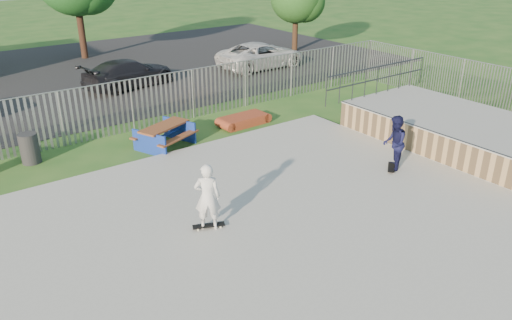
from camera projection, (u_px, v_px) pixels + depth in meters
ground at (251, 245)px, 11.93m from camera, size 120.00×120.00×0.00m
concrete_slab at (251, 243)px, 11.90m from camera, size 15.00×12.00×0.15m
quarter_pipe at (451, 129)px, 17.62m from camera, size 5.50×7.05×2.19m
fence at (190, 141)px, 15.45m from camera, size 26.04×16.02×2.00m
picnic_table at (165, 136)px, 17.46m from camera, size 2.33×2.15×0.80m
funbox at (244, 120)px, 19.66m from camera, size 1.84×0.97×0.36m
trash_bin_grey at (30, 148)px, 16.16m from camera, size 0.60×0.60×1.01m
parking_lot at (37, 80)px, 25.92m from camera, size 40.00×18.00×0.02m
car_dark at (129, 73)px, 24.43m from camera, size 4.97×2.80×1.36m
car_white at (261, 55)px, 28.09m from camera, size 5.20×2.48×1.43m
skateboard_a at (391, 168)px, 15.53m from camera, size 0.75×0.65×0.08m
skateboard_b at (209, 226)px, 12.37m from camera, size 0.81×0.50×0.08m
skater_navy at (394, 143)px, 15.19m from camera, size 1.07×1.04×1.73m
skater_white at (207, 197)px, 12.03m from camera, size 0.76×0.69×1.73m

